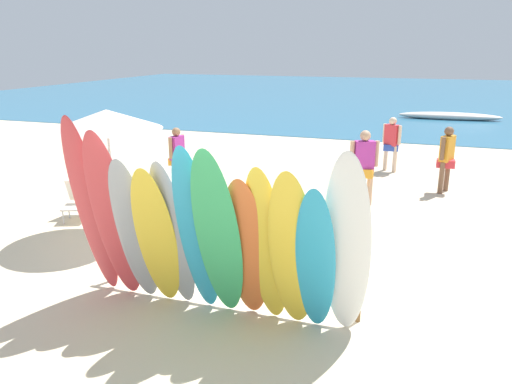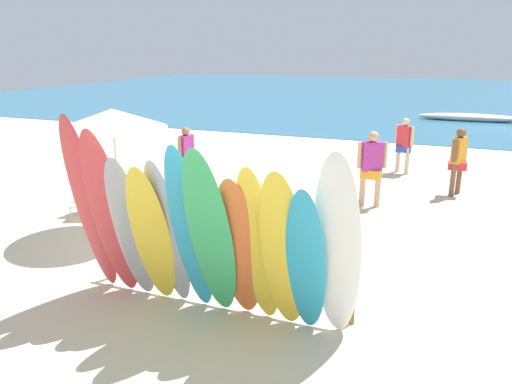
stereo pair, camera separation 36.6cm
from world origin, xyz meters
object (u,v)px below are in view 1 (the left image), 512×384
(surfboard_grey_2, at_px, (134,232))
(beachgoer_midbeach, at_px, (391,140))
(surfboard_teal_5, at_px, (197,233))
(surfboard_orange_7, at_px, (246,251))
(surfboard_red_1, at_px, (114,219))
(surfboard_white_11, at_px, (347,249))
(distant_boat, at_px, (449,116))
(beachgoer_by_water, at_px, (364,163))
(surfboard_yellow_9, at_px, (292,254))
(surfboard_yellow_3, at_px, (156,239))
(surfboard_grey_4, at_px, (173,237))
(beachgoer_strolling, at_px, (177,154))
(surfboard_red_0, at_px, (91,209))
(beach_umbrella, at_px, (107,119))
(surfboard_green_6, at_px, (218,238))
(beachgoer_photographing, at_px, (447,155))
(surfboard_yellow_8, at_px, (267,248))
(beach_chair_red, at_px, (78,198))
(surfboard_teal_10, at_px, (315,263))

(surfboard_grey_2, bearing_deg, beachgoer_midbeach, 71.00)
(surfboard_teal_5, relative_size, surfboard_orange_7, 1.18)
(surfboard_red_1, height_order, surfboard_white_11, surfboard_red_1)
(surfboard_grey_2, distance_m, distant_boat, 21.09)
(beachgoer_by_water, bearing_deg, surfboard_yellow_9, 66.58)
(surfboard_yellow_3, height_order, surfboard_grey_4, surfboard_grey_4)
(surfboard_white_11, bearing_deg, beachgoer_strolling, 131.53)
(surfboard_red_0, relative_size, beach_umbrella, 1.15)
(surfboard_orange_7, height_order, distant_boat, surfboard_orange_7)
(beachgoer_by_water, height_order, distant_boat, beachgoer_by_water)
(surfboard_grey_4, bearing_deg, distant_boat, 84.07)
(beach_umbrella, bearing_deg, surfboard_orange_7, -32.80)
(surfboard_red_0, distance_m, surfboard_yellow_3, 1.02)
(surfboard_green_6, bearing_deg, surfboard_yellow_3, 171.82)
(surfboard_red_1, relative_size, beachgoer_photographing, 1.60)
(beach_umbrella, bearing_deg, surfboard_grey_2, -50.04)
(surfboard_orange_7, height_order, beachgoer_midbeach, surfboard_orange_7)
(surfboard_yellow_8, bearing_deg, surfboard_grey_4, -175.86)
(surfboard_white_11, bearing_deg, surfboard_orange_7, 177.96)
(surfboard_green_6, bearing_deg, surfboard_orange_7, 21.91)
(surfboard_red_1, distance_m, surfboard_green_6, 1.52)
(surfboard_teal_5, xyz_separation_m, beachgoer_midbeach, (1.76, 9.00, -0.30))
(surfboard_red_0, distance_m, surfboard_yellow_8, 2.48)
(beachgoer_photographing, height_order, beach_umbrella, beach_umbrella)
(beachgoer_strolling, distance_m, beach_chair_red, 2.87)
(surfboard_teal_5, bearing_deg, surfboard_green_6, -12.08)
(surfboard_teal_10, relative_size, beachgoer_midbeach, 1.37)
(surfboard_teal_5, height_order, beachgoer_photographing, surfboard_teal_5)
(surfboard_orange_7, bearing_deg, surfboard_yellow_3, 179.55)
(beachgoer_midbeach, distance_m, beach_chair_red, 8.49)
(surfboard_green_6, distance_m, beachgoer_strolling, 6.54)
(beachgoer_strolling, bearing_deg, surfboard_green_6, -138.06)
(surfboard_teal_5, xyz_separation_m, surfboard_white_11, (1.85, 0.05, 0.02))
(surfboard_red_1, xyz_separation_m, distant_boat, (4.97, 20.58, -1.07))
(beachgoer_midbeach, bearing_deg, surfboard_red_0, -80.27)
(surfboard_red_1, distance_m, beachgoer_photographing, 8.45)
(surfboard_grey_2, xyz_separation_m, beachgoer_midbeach, (2.69, 8.95, -0.18))
(surfboard_yellow_3, distance_m, surfboard_yellow_8, 1.48)
(surfboard_red_1, height_order, beach_chair_red, surfboard_red_1)
(beach_chair_red, distance_m, beach_umbrella, 2.19)
(surfboard_red_0, bearing_deg, beachgoer_midbeach, 68.80)
(beachgoer_midbeach, bearing_deg, surfboard_teal_5, -70.92)
(surfboard_yellow_8, bearing_deg, surfboard_green_6, -162.59)
(surfboard_grey_2, relative_size, beachgoer_by_water, 1.31)
(beachgoer_midbeach, xyz_separation_m, beach_chair_red, (-5.79, -6.19, -0.46))
(distant_boat, bearing_deg, surfboard_yellow_3, -101.96)
(surfboard_green_6, height_order, surfboard_yellow_8, surfboard_green_6)
(surfboard_grey_2, distance_m, surfboard_teal_10, 2.44)
(surfboard_yellow_8, distance_m, beach_umbrella, 4.45)
(surfboard_yellow_9, xyz_separation_m, beach_chair_red, (-5.26, 2.82, -0.67))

